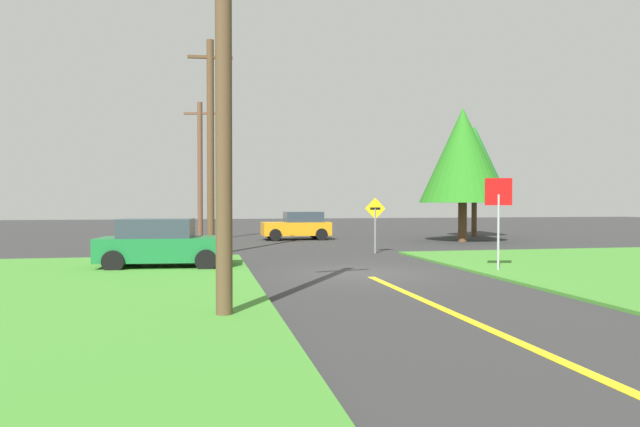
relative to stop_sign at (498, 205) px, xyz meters
The scene contains 11 objects.
ground_plane 4.66m from the stop_sign, 169.55° to the left, with size 120.00×120.00×0.00m, color #2F2F2F.
lane_stripe_center 8.58m from the stop_sign, 119.59° to the right, with size 0.20×14.00×0.01m, color yellow.
stop_sign is the anchor object (origin of this frame).
car_approaching_junction 16.89m from the stop_sign, 101.85° to the left, with size 3.94×2.02×1.62m.
parked_car_near_building 10.65m from the stop_sign, 162.78° to the left, with size 4.25×2.27×1.62m.
utility_pole_near 10.10m from the stop_sign, 148.28° to the right, with size 1.79×0.49×7.82m.
utility_pole_mid 11.70m from the stop_sign, 138.11° to the left, with size 1.80×0.29×8.74m.
utility_pole_far 18.89m from the stop_sign, 118.62° to the left, with size 1.78×0.55×7.76m.
direction_sign 7.27m from the stop_sign, 103.77° to the left, with size 0.91×0.08×2.34m.
oak_tree_left 19.21m from the stop_sign, 65.06° to the left, with size 3.94×3.94×7.02m.
pine_tree_center 14.29m from the stop_sign, 68.36° to the left, with size 4.75×4.75×7.37m.
Camera 1 is at (-4.67, -16.36, 2.12)m, focal length 31.49 mm.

